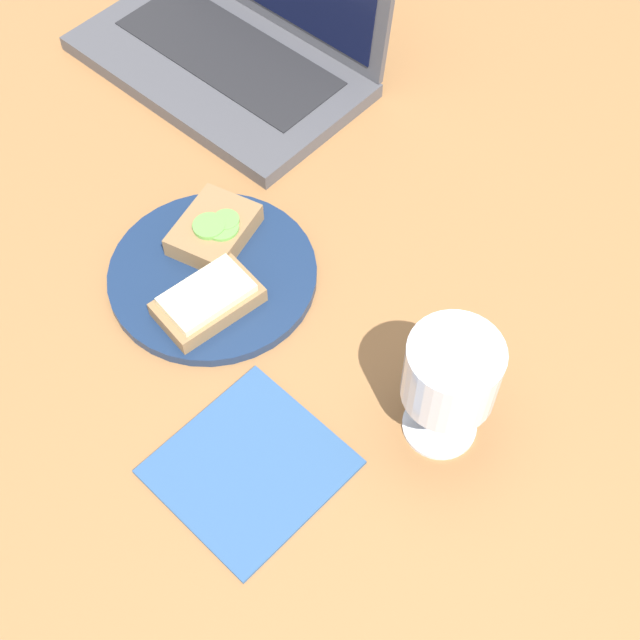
{
  "coord_description": "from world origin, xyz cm",
  "views": [
    {
      "loc": [
        39.11,
        -38.28,
        77.78
      ],
      "look_at": [
        7.9,
        -3.43,
        8.0
      ],
      "focal_mm": 50.0,
      "sensor_mm": 36.0,
      "label": 1
    }
  ],
  "objects_px": {
    "plate": "(213,275)",
    "sandwich_with_cucumber": "(214,229)",
    "wine_glass": "(451,376)",
    "napkin": "(250,467)",
    "sandwich_with_cheese": "(208,300)",
    "laptop": "(237,28)"
  },
  "relations": [
    {
      "from": "sandwich_with_cheese",
      "to": "napkin",
      "type": "relative_size",
      "value": 0.71
    },
    {
      "from": "sandwich_with_cucumber",
      "to": "wine_glass",
      "type": "relative_size",
      "value": 0.79
    },
    {
      "from": "laptop",
      "to": "napkin",
      "type": "distance_m",
      "value": 0.56
    },
    {
      "from": "plate",
      "to": "wine_glass",
      "type": "height_order",
      "value": "wine_glass"
    },
    {
      "from": "wine_glass",
      "to": "napkin",
      "type": "xyz_separation_m",
      "value": [
        -0.1,
        -0.15,
        -0.09
      ]
    },
    {
      "from": "sandwich_with_cucumber",
      "to": "sandwich_with_cheese",
      "type": "bearing_deg",
      "value": -48.51
    },
    {
      "from": "plate",
      "to": "wine_glass",
      "type": "bearing_deg",
      "value": 4.09
    },
    {
      "from": "sandwich_with_cucumber",
      "to": "wine_glass",
      "type": "bearing_deg",
      "value": -2.54
    },
    {
      "from": "laptop",
      "to": "wine_glass",
      "type": "bearing_deg",
      "value": -25.79
    },
    {
      "from": "plate",
      "to": "sandwich_with_cucumber",
      "type": "distance_m",
      "value": 0.05
    },
    {
      "from": "laptop",
      "to": "sandwich_with_cheese",
      "type": "bearing_deg",
      "value": -49.63
    },
    {
      "from": "sandwich_with_cheese",
      "to": "wine_glass",
      "type": "distance_m",
      "value": 0.27
    },
    {
      "from": "sandwich_with_cheese",
      "to": "laptop",
      "type": "relative_size",
      "value": 0.31
    },
    {
      "from": "sandwich_with_cheese",
      "to": "sandwich_with_cucumber",
      "type": "xyz_separation_m",
      "value": [
        -0.06,
        0.07,
        0.0
      ]
    },
    {
      "from": "plate",
      "to": "sandwich_with_cheese",
      "type": "bearing_deg",
      "value": -48.27
    },
    {
      "from": "sandwich_with_cucumber",
      "to": "napkin",
      "type": "distance_m",
      "value": 0.27
    },
    {
      "from": "laptop",
      "to": "napkin",
      "type": "bearing_deg",
      "value": -44.3
    },
    {
      "from": "plate",
      "to": "sandwich_with_cheese",
      "type": "relative_size",
      "value": 1.97
    },
    {
      "from": "sandwich_with_cheese",
      "to": "laptop",
      "type": "distance_m",
      "value": 0.39
    },
    {
      "from": "plate",
      "to": "napkin",
      "type": "xyz_separation_m",
      "value": [
        0.18,
        -0.13,
        -0.0
      ]
    },
    {
      "from": "plate",
      "to": "sandwich_with_cucumber",
      "type": "height_order",
      "value": "sandwich_with_cucumber"
    },
    {
      "from": "napkin",
      "to": "laptop",
      "type": "bearing_deg",
      "value": 135.7
    }
  ]
}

